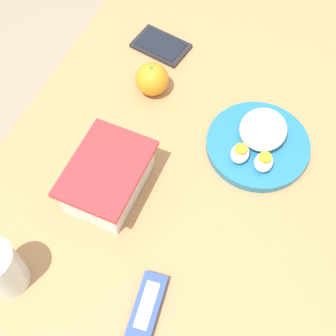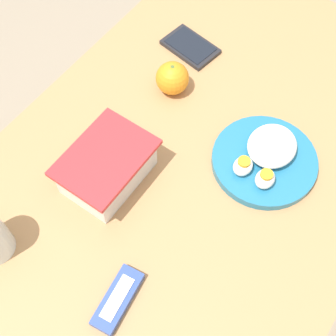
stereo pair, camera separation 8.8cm
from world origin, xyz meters
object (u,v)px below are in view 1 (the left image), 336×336
object	(u,v)px
orange_fruit	(152,79)
drinking_glass	(0,269)
food_container	(108,179)
rice_plate	(259,141)
cell_phone	(161,46)
candy_bar	(147,306)

from	to	relation	value
orange_fruit	drinking_glass	xyz separation A→B (m)	(-0.48, 0.05, 0.02)
food_container	rice_plate	world-z (taller)	food_container
food_container	rice_plate	distance (m)	0.30
drinking_glass	cell_phone	bearing A→B (deg)	-1.48
orange_fruit	rice_plate	xyz separation A→B (m)	(-0.05, -0.25, -0.02)
rice_plate	drinking_glass	bearing A→B (deg)	144.66
food_container	candy_bar	world-z (taller)	food_container
food_container	cell_phone	xyz separation A→B (m)	(0.37, 0.06, -0.03)
candy_bar	drinking_glass	size ratio (longest dim) A/B	1.05
cell_phone	candy_bar	bearing A→B (deg)	-158.02
candy_bar	cell_phone	xyz separation A→B (m)	(0.55, 0.22, -0.00)
cell_phone	drinking_glass	bearing A→B (deg)	178.52
food_container	candy_bar	bearing A→B (deg)	-137.72
orange_fruit	drinking_glass	size ratio (longest dim) A/B	0.64
candy_bar	drinking_glass	bearing A→B (deg)	102.11
food_container	drinking_glass	xyz separation A→B (m)	(-0.23, 0.08, 0.02)
rice_plate	cell_phone	bearing A→B (deg)	59.51
orange_fruit	drinking_glass	world-z (taller)	drinking_glass
food_container	cell_phone	world-z (taller)	food_container
candy_bar	rice_plate	bearing A→B (deg)	-10.11
food_container	candy_bar	size ratio (longest dim) A/B	1.51
food_container	candy_bar	xyz separation A→B (m)	(-0.18, -0.16, -0.02)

